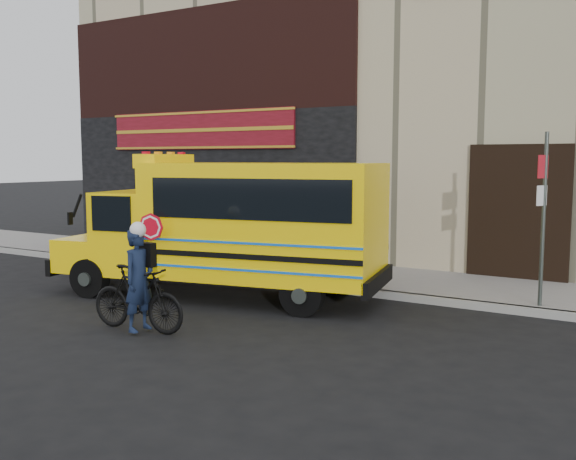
{
  "coord_description": "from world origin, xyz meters",
  "views": [
    {
      "loc": [
        6.97,
        -9.41,
        2.83
      ],
      "look_at": [
        0.17,
        1.85,
        1.36
      ],
      "focal_mm": 40.0,
      "sensor_mm": 36.0,
      "label": 1
    }
  ],
  "objects_px": {
    "sign_pole": "(543,215)",
    "cyclist": "(139,283)",
    "school_bus": "(234,225)",
    "bicycle": "(138,298)"
  },
  "relations": [
    {
      "from": "bicycle",
      "to": "cyclist",
      "type": "bearing_deg",
      "value": -128.52
    },
    {
      "from": "school_bus",
      "to": "cyclist",
      "type": "relative_size",
      "value": 4.31
    },
    {
      "from": "sign_pole",
      "to": "bicycle",
      "type": "distance_m",
      "value": 7.29
    },
    {
      "from": "school_bus",
      "to": "bicycle",
      "type": "xyz_separation_m",
      "value": [
        0.1,
        -2.86,
        -0.96
      ]
    },
    {
      "from": "school_bus",
      "to": "cyclist",
      "type": "height_order",
      "value": "school_bus"
    },
    {
      "from": "cyclist",
      "to": "bicycle",
      "type": "bearing_deg",
      "value": 56.3
    },
    {
      "from": "school_bus",
      "to": "sign_pole",
      "type": "height_order",
      "value": "sign_pole"
    },
    {
      "from": "sign_pole",
      "to": "cyclist",
      "type": "xyz_separation_m",
      "value": [
        -5.32,
        -4.76,
        -0.98
      ]
    },
    {
      "from": "bicycle",
      "to": "cyclist",
      "type": "relative_size",
      "value": 1.09
    },
    {
      "from": "sign_pole",
      "to": "cyclist",
      "type": "distance_m",
      "value": 7.2
    }
  ]
}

